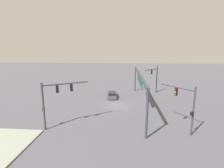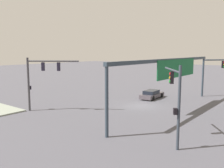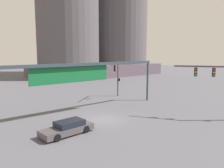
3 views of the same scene
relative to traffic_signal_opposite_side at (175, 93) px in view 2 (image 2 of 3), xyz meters
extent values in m
plane|color=#54535C|center=(-9.33, -8.52, -3.87)|extent=(192.28, 192.28, 0.00)
cylinder|color=#353D49|center=(-17.78, -1.41, 1.81)|extent=(4.39, 3.39, 0.17)
cube|color=black|center=(-17.86, -1.34, 1.20)|extent=(0.41, 0.40, 0.95)
cylinder|color=red|center=(-17.77, -1.21, 1.50)|extent=(0.20, 0.17, 0.20)
cylinder|color=orange|center=(-17.77, -1.21, 1.20)|extent=(0.20, 0.17, 0.20)
cylinder|color=green|center=(-17.77, -1.21, 0.90)|extent=(0.20, 0.17, 0.20)
cylinder|color=#343C46|center=(0.83, 0.66, -0.92)|extent=(0.20, 0.20, 5.91)
cylinder|color=#343C46|center=(-1.14, -0.84, 1.53)|extent=(4.04, 3.12, 0.15)
cube|color=black|center=(-1.15, -0.85, 0.93)|extent=(0.41, 0.40, 0.95)
cylinder|color=red|center=(-1.06, -0.98, 1.23)|extent=(0.20, 0.17, 0.20)
cylinder|color=orange|center=(-1.06, -0.98, 0.93)|extent=(0.20, 0.17, 0.20)
cylinder|color=green|center=(-1.06, -0.98, 0.63)|extent=(0.20, 0.17, 0.20)
cube|color=black|center=(0.98, 0.46, -1.12)|extent=(0.38, 0.37, 0.44)
cylinder|color=#3F3D41|center=(0.81, -17.40, -0.82)|extent=(0.25, 0.25, 6.11)
cylinder|color=#3F3D41|center=(-0.77, -14.91, 1.86)|extent=(3.32, 5.09, 0.19)
cube|color=black|center=(-0.16, -15.88, 1.24)|extent=(0.39, 0.41, 0.95)
cylinder|color=red|center=(-0.29, -15.96, 1.53)|extent=(0.16, 0.20, 0.20)
cylinder|color=orange|center=(-0.29, -15.96, 1.23)|extent=(0.16, 0.20, 0.20)
cylinder|color=green|center=(-0.29, -15.96, 0.93)|extent=(0.16, 0.20, 0.20)
cube|color=black|center=(-1.12, -14.36, 1.24)|extent=(0.39, 0.41, 0.95)
cylinder|color=red|center=(-1.25, -14.44, 1.53)|extent=(0.16, 0.20, 0.20)
cylinder|color=orange|center=(-1.25, -14.44, 1.23)|extent=(0.16, 0.20, 0.20)
cylinder|color=green|center=(-1.25, -14.44, 0.93)|extent=(0.16, 0.20, 0.20)
cube|color=black|center=(0.59, -17.54, -1.23)|extent=(0.36, 0.38, 0.44)
cylinder|color=#303D49|center=(-20.65, -4.81, -1.04)|extent=(0.28, 0.28, 5.66)
cylinder|color=#303D49|center=(1.99, -4.81, -1.04)|extent=(0.28, 0.28, 5.66)
cube|color=#303D49|center=(-9.33, -4.81, 1.96)|extent=(23.04, 0.35, 0.35)
cube|color=#156234|center=(-10.82, -4.59, 0.96)|extent=(10.04, 0.08, 2.11)
cube|color=#4D454B|center=(-14.59, -10.00, -3.44)|extent=(4.89, 2.12, 0.55)
cube|color=black|center=(-14.30, -9.98, -2.91)|extent=(2.59, 1.74, 0.50)
cylinder|color=black|center=(-16.00, -10.93, -3.55)|extent=(0.65, 0.27, 0.64)
cylinder|color=black|center=(-16.12, -9.28, -3.55)|extent=(0.65, 0.27, 0.64)
cylinder|color=black|center=(-13.05, -10.72, -3.55)|extent=(0.65, 0.27, 0.64)
cylinder|color=black|center=(-13.17, -9.06, -3.55)|extent=(0.65, 0.27, 0.64)
camera|label=1|loc=(19.82, -7.35, 6.17)|focal=26.76mm
camera|label=2|loc=(16.45, 7.23, 3.00)|focal=39.17mm
camera|label=3|loc=(-23.88, -27.26, 3.29)|focal=36.21mm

